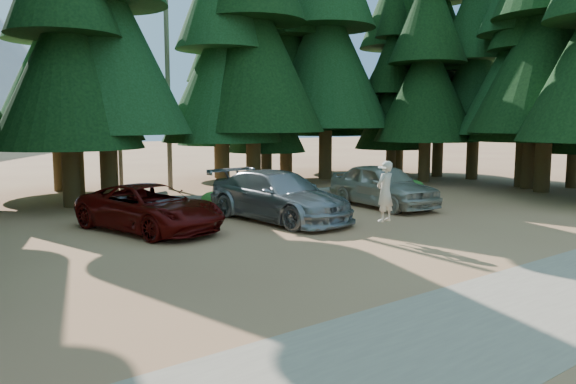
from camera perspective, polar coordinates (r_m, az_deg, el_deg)
name	(u,v)px	position (r m, az deg, el deg)	size (l,w,h in m)	color
ground	(361,237)	(17.09, 7.44, -4.57)	(160.00, 160.00, 0.00)	#AB6A48
forest_belt_north	(152,190)	(29.50, -13.66, 0.24)	(36.00, 7.00, 22.00)	black
forest_belt_east	(517,188)	(31.80, 22.21, 0.40)	(6.00, 22.00, 22.00)	black
snag_front	(167,70)	(29.29, -12.15, 12.00)	(0.24, 0.24, 12.00)	#676152
snag_back	(118,91)	(29.80, -16.89, 9.84)	(0.20, 0.20, 10.00)	#676152
red_pickup	(150,208)	(18.33, -13.86, -1.57)	(2.46, 5.34, 1.48)	#510807
silver_minivan_center	(279,196)	(19.69, -0.96, -0.40)	(2.42, 5.95, 1.73)	gray
silver_minivan_right	(383,185)	(23.08, 9.61, 0.66)	(2.08, 5.17, 1.76)	#B8B1A3
frisbee_player	(385,191)	(16.64, 9.83, 0.09)	(0.70, 0.51, 1.78)	beige
log_left	(135,201)	(24.30, -15.27, -0.88)	(0.32, 0.32, 4.48)	#676152
log_mid	(168,199)	(24.90, -12.12, -0.66)	(0.27, 0.27, 3.28)	#676152
log_right	(289,193)	(25.99, 0.12, -0.13)	(0.31, 0.31, 4.81)	#676152
shrub_left	(171,208)	(21.56, -11.79, -1.56)	(0.88, 0.88, 0.48)	#2B6C20
shrub_center_left	(215,199)	(23.23, -7.46, -0.69)	(1.12, 1.12, 0.61)	#2B6C20
shrub_center_right	(254,195)	(24.73, -3.45, -0.33)	(0.85, 0.85, 0.47)	#2B6C20
shrub_right	(293,189)	(26.03, 0.55, 0.29)	(1.22, 1.22, 0.67)	#2B6C20
shrub_far_right	(303,195)	(24.45, 1.49, -0.26)	(1.07, 1.07, 0.59)	#2B6C20
shrub_edge_east	(412,186)	(28.16, 12.53, 0.58)	(1.12, 1.12, 0.62)	#2B6C20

